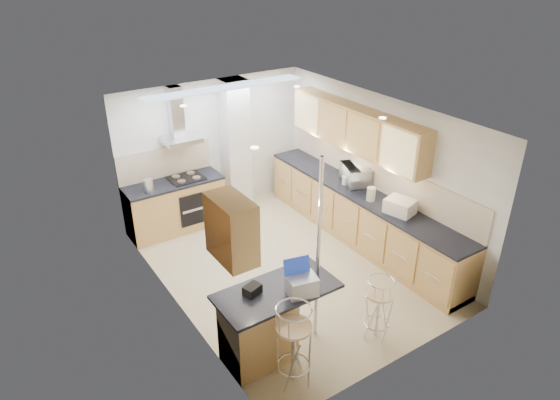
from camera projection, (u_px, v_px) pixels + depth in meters
ground at (286, 267)px, 7.92m from camera, size 4.80×4.80×0.00m
room_shell at (291, 165)px, 7.65m from camera, size 3.64×4.84×2.51m
right_counter at (360, 216)px, 8.45m from camera, size 0.63×4.40×0.92m
back_counter at (175, 205)px, 8.80m from camera, size 1.70×0.63×0.92m
peninsula at (277, 321)px, 6.07m from camera, size 1.47×0.72×0.94m
microwave at (356, 174)px, 8.48m from camera, size 0.56×0.67×0.32m
laptop at (302, 285)px, 5.75m from camera, size 0.38×0.32×0.23m
bag at (252, 290)px, 5.78m from camera, size 0.24×0.20×0.11m
bar_stool_near at (294, 346)px, 5.61m from camera, size 0.47×0.47×1.07m
bar_stool_end at (378, 308)px, 6.33m from camera, size 0.50×0.50×0.88m
jar_a at (347, 174)px, 8.69m from camera, size 0.16×0.16×0.16m
jar_b at (345, 180)px, 8.47m from camera, size 0.13×0.13×0.15m
jar_c at (371, 194)px, 7.92m from camera, size 0.18×0.18×0.22m
jar_d at (406, 204)px, 7.70m from camera, size 0.11×0.11×0.15m
bread_bin at (400, 206)px, 7.54m from camera, size 0.43×0.49×0.22m
kettle at (149, 185)px, 8.20m from camera, size 0.16×0.16×0.22m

